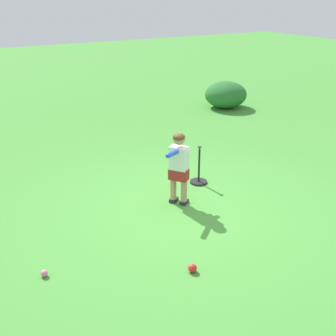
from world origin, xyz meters
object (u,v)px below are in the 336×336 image
object	(u,v)px
child_batter	(179,162)
play_ball_by_bucket	(44,273)
play_ball_midfield	(192,268)
batting_tee	(199,177)

from	to	relation	value
child_batter	play_ball_by_bucket	world-z (taller)	child_batter
play_ball_midfield	batting_tee	world-z (taller)	batting_tee
play_ball_midfield	batting_tee	size ratio (longest dim) A/B	0.16
play_ball_midfield	play_ball_by_bucket	bearing A→B (deg)	152.14
play_ball_midfield	batting_tee	distance (m)	2.39
play_ball_by_bucket	batting_tee	world-z (taller)	batting_tee
child_batter	batting_tee	bearing A→B (deg)	33.49
child_batter	play_ball_by_bucket	size ratio (longest dim) A/B	13.49
batting_tee	play_ball_by_bucket	bearing A→B (deg)	-157.75
play_ball_by_bucket	child_batter	bearing A→B (deg)	18.39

